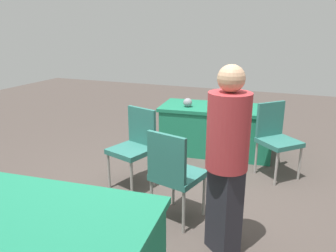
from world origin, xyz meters
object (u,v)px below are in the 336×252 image
Objects in this scene: chair_near_front at (135,143)px; person_attendee_browsing at (227,155)px; laptop_silver at (228,105)px; scissors_red at (242,107)px; table_foreground at (217,129)px; yarn_ball at (188,102)px; chair_tucked_left at (276,135)px; chair_by_pillar at (174,171)px.

person_attendee_browsing is at bearing 163.76° from chair_near_front.
laptop_silver is 0.22m from scissors_red.
yarn_ball is at bearing 23.29° from table_foreground.
chair_tucked_left is (-1.55, -0.92, 0.00)m from chair_near_front.
yarn_ball is (-0.24, -1.28, 0.24)m from chair_near_front.
chair_tucked_left reaches higher than table_foreground.
chair_by_pillar is (-0.06, 2.03, 0.18)m from table_foreground.
chair_tucked_left is at bearing -131.83° from chair_near_front.
person_attendee_browsing is 12.19× the size of yarn_ball.
chair_near_front is 1.69m from laptop_silver.
chair_near_front is 1.00× the size of chair_by_pillar.
laptop_silver is at bearing -101.36° from chair_near_front.
person_attendee_browsing is 2.36m from yarn_ball.
chair_by_pillar is at bearing 72.87° from laptop_silver.
table_foreground is at bearing 105.93° from chair_by_pillar.
chair_near_front is at bearing 65.86° from table_foreground.
chair_by_pillar is 2.51× the size of laptop_silver.
chair_tucked_left reaches higher than yarn_ball.
table_foreground is 13.31× the size of yarn_ball.
chair_near_front is at bearing 155.69° from chair_by_pillar.
chair_near_front is 1.85m from scissors_red.
chair_tucked_left reaches higher than scissors_red.
yarn_ball is (0.42, 0.18, 0.42)m from table_foreground.
table_foreground is 0.43m from laptop_silver.
scissors_red is at bearing -167.45° from table_foreground.
chair_by_pillar is at bearing 14.43° from person_attendee_browsing.
yarn_ball reaches higher than scissors_red.
yarn_ball is (1.02, -2.12, -0.11)m from person_attendee_browsing.
scissors_red is at bearing -94.66° from chair_tucked_left.
scissors_red is (-1.01, -1.54, 0.18)m from chair_near_front.
chair_by_pillar reaches higher than scissors_red.
chair_by_pillar is 2.14m from scissors_red.
chair_by_pillar is (0.83, 1.49, -0.00)m from chair_tucked_left.
scissors_red is (-0.77, -0.26, -0.06)m from yarn_ball.
chair_near_front is 1.00× the size of chair_tucked_left.
yarn_ball reaches higher than table_foreground.
scissors_red is at bearing -161.48° from yarn_ball.
chair_near_front is at bearing -14.91° from chair_tucked_left.
chair_near_front is at bearing -95.02° from scissors_red.
chair_by_pillar is 2.05m from laptop_silver.
person_attendee_browsing reaches higher than chair_by_pillar.
chair_tucked_left is 0.59× the size of person_attendee_browsing.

